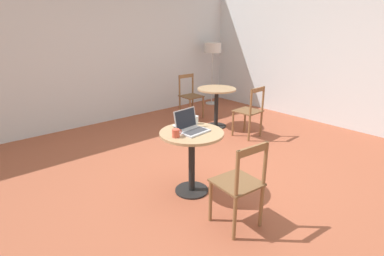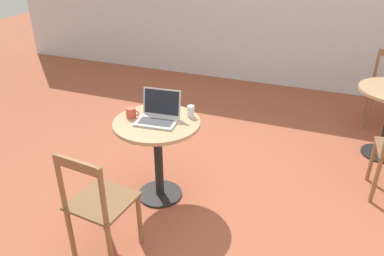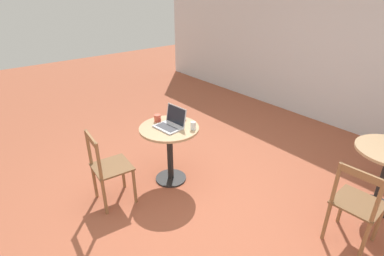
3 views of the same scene
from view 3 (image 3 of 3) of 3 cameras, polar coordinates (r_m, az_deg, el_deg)
ground_plane at (r=3.65m, az=0.10°, el=-13.18°), size 16.00×16.00×0.00m
wall_back at (r=5.56m, az=27.67°, el=13.24°), size 9.40×0.06×2.70m
cafe_table_near at (r=3.67m, az=-4.30°, el=-2.33°), size 0.72×0.72×0.75m
chair_near_front at (r=3.47m, az=-15.64°, el=-7.40°), size 0.43×0.43×0.89m
chair_mid_front at (r=3.23m, az=28.78°, el=-12.81°), size 0.42×0.42×0.89m
laptop at (r=3.57m, az=-4.09°, el=0.89°), size 0.35×0.30×0.24m
mouse at (r=3.73m, az=-1.73°, el=1.58°), size 0.06×0.10×0.03m
mug at (r=3.74m, az=-6.57°, el=1.89°), size 0.12×0.08×0.09m
drinking_glass at (r=3.50m, az=0.22°, el=0.45°), size 0.06×0.06×0.10m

